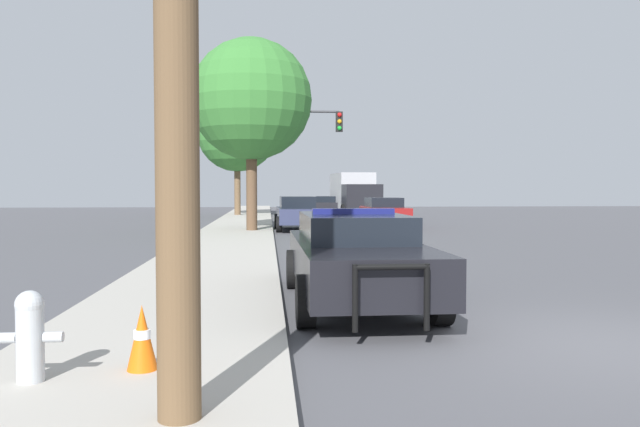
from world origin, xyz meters
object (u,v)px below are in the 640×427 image
(fire_hydrant, at_px, (30,333))
(traffic_light, at_px, (289,142))
(car_background_distant, at_px, (327,205))
(box_truck, at_px, (354,193))
(car_background_midblock, at_px, (297,213))
(tree_sidewalk_far, at_px, (237,132))
(tree_sidewalk_mid, at_px, (251,100))
(traffic_cone, at_px, (142,337))
(police_car, at_px, (355,255))
(car_background_oncoming, at_px, (384,211))

(fire_hydrant, relative_size, traffic_light, 0.15)
(car_background_distant, relative_size, box_truck, 0.65)
(car_background_midblock, height_order, tree_sidewalk_far, tree_sidewalk_far)
(tree_sidewalk_mid, bearing_deg, fire_hydrant, -94.09)
(fire_hydrant, xyz_separation_m, box_truck, (7.68, 34.81, 0.97))
(traffic_cone, bearing_deg, tree_sidewalk_mid, 88.48)
(box_truck, xyz_separation_m, tree_sidewalk_far, (-7.56, 0.17, 3.96))
(car_background_distant, xyz_separation_m, tree_sidewalk_far, (-5.95, -1.71, 4.77))
(box_truck, distance_m, tree_sidewalk_mid, 16.62)
(traffic_light, bearing_deg, tree_sidewalk_mid, -121.66)
(police_car, height_order, traffic_light, traffic_light)
(fire_hydrant, height_order, box_truck, box_truck)
(box_truck, relative_size, tree_sidewalk_far, 0.90)
(car_background_distant, distance_m, tree_sidewalk_far, 7.81)
(box_truck, bearing_deg, car_background_distant, -51.77)
(car_background_midblock, bearing_deg, fire_hydrant, -99.68)
(police_car, bearing_deg, traffic_light, -89.09)
(tree_sidewalk_mid, height_order, traffic_cone, tree_sidewalk_mid)
(tree_sidewalk_far, bearing_deg, tree_sidewalk_mid, -85.08)
(car_background_midblock, bearing_deg, car_background_oncoming, 20.88)
(fire_hydrant, relative_size, tree_sidewalk_mid, 0.10)
(traffic_light, bearing_deg, car_background_oncoming, 9.27)
(car_background_oncoming, bearing_deg, traffic_light, 9.22)
(box_truck, distance_m, tree_sidewalk_far, 8.53)
(fire_hydrant, distance_m, car_background_oncoming, 24.42)
(fire_hydrant, height_order, tree_sidewalk_far, tree_sidewalk_far)
(fire_hydrant, relative_size, tree_sidewalk_far, 0.10)
(tree_sidewalk_far, bearing_deg, car_background_midblock, -76.53)
(box_truck, distance_m, traffic_cone, 35.21)
(fire_hydrant, xyz_separation_m, traffic_light, (3.02, 22.50, 3.34))
(police_car, distance_m, traffic_light, 18.62)
(car_background_midblock, height_order, traffic_cone, car_background_midblock)
(car_background_midblock, xyz_separation_m, car_background_distant, (2.73, 15.12, -0.07))
(tree_sidewalk_mid, bearing_deg, car_background_oncoming, 28.58)
(tree_sidewalk_far, bearing_deg, police_car, -83.86)
(fire_hydrant, relative_size, car_background_oncoming, 0.19)
(traffic_light, height_order, car_background_distant, traffic_light)
(traffic_cone, bearing_deg, car_background_oncoming, 73.92)
(traffic_light, relative_size, car_background_distant, 1.14)
(fire_hydrant, relative_size, box_truck, 0.11)
(car_background_distant, distance_m, box_truck, 2.61)
(car_background_oncoming, xyz_separation_m, box_truck, (0.17, 11.58, 0.78))
(car_background_oncoming, bearing_deg, car_background_distant, -83.92)
(police_car, xyz_separation_m, tree_sidewalk_far, (-3.32, 30.83, 4.72))
(fire_hydrant, distance_m, tree_sidewalk_mid, 20.55)
(tree_sidewalk_far, relative_size, traffic_cone, 13.12)
(fire_hydrant, bearing_deg, car_background_midblock, 81.20)
(police_car, distance_m, tree_sidewalk_far, 31.37)
(car_background_midblock, relative_size, car_background_distant, 0.93)
(fire_hydrant, relative_size, traffic_cone, 1.32)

